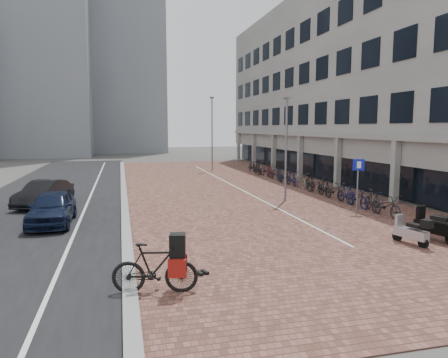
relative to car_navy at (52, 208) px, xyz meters
The scene contains 18 objects.
ground 8.62m from the car_navy, 20.83° to the right, with size 140.00×140.00×0.00m, color #474442.
plaza_brick 13.46m from the car_navy, 41.73° to the left, with size 14.50×42.00×0.04m, color brown.
street_asphalt 9.02m from the car_navy, 96.20° to the left, with size 8.00×50.00×0.03m, color black.
curb 9.43m from the car_navy, 71.87° to the left, with size 0.35×42.00×0.14m, color gray.
lane_line 9.03m from the car_navy, 83.44° to the left, with size 0.12×44.00×0.00m, color white.
parking_line 13.60m from the car_navy, 41.17° to the left, with size 0.10×30.00×0.00m, color white.
office_building 25.85m from the car_navy, 31.66° to the left, with size 8.40×40.00×15.00m.
bg_towers 48.18m from the car_navy, 97.83° to the left, with size 33.00×23.00×32.00m.
car_navy is the anchor object (origin of this frame).
car_dark 4.56m from the car_navy, 103.08° to the left, with size 1.39×3.97×1.31m, color black.
hero_bike 8.99m from the car_navy, 66.88° to the right, with size 2.15×0.98×1.46m.
shoes 8.83m from the car_navy, 56.49° to the right, with size 0.38×0.32×0.10m, color black, non-canonical shape.
scooter_front 13.77m from the car_navy, 26.53° to the right, with size 0.45×1.44×0.99m, color #B0B0B5, non-canonical shape.
scooter_mid 14.72m from the car_navy, 24.13° to the right, with size 0.55×1.76×1.21m, color black, non-canonical shape.
parking_sign 13.56m from the car_navy, ahead, with size 0.51×0.21×2.53m.
lamp_near 11.96m from the car_navy, 13.92° to the left, with size 0.12×0.12×5.52m, color slate.
lamp_far 22.52m from the car_navy, 60.53° to the left, with size 0.12×0.12×6.67m, color gray.
bike_row 16.14m from the car_navy, 28.08° to the left, with size 1.13×21.44×1.05m.
Camera 1 is at (-5.22, -14.98, 3.98)m, focal length 33.41 mm.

